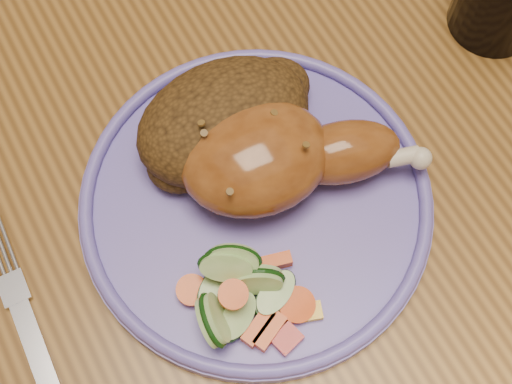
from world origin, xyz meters
TOP-DOWN VIEW (x-y plane):
  - ground at (0.00, 0.00)m, footprint 4.00×4.00m
  - dining_table at (0.00, 0.00)m, footprint 0.90×1.40m
  - plate at (-0.06, -0.07)m, footprint 0.26×0.26m
  - plate_rim at (-0.06, -0.07)m, footprint 0.26×0.26m
  - chicken_leg at (-0.04, -0.05)m, footprint 0.18×0.12m
  - rice_pilaf at (-0.06, -0.01)m, footprint 0.15×0.10m
  - vegetable_pile at (-0.11, -0.13)m, footprint 0.09×0.09m
  - fork at (-0.25, -0.08)m, footprint 0.03×0.17m

SIDE VIEW (x-z plane):
  - ground at x=0.00m, z-range 0.00..0.00m
  - dining_table at x=0.00m, z-range 0.29..1.04m
  - fork at x=-0.25m, z-range 0.75..0.76m
  - plate at x=-0.06m, z-range 0.75..0.76m
  - plate_rim at x=-0.06m, z-range 0.76..0.77m
  - vegetable_pile at x=-0.11m, z-range 0.75..0.80m
  - rice_pilaf at x=-0.06m, z-range 0.76..0.81m
  - chicken_leg at x=-0.04m, z-range 0.76..0.82m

